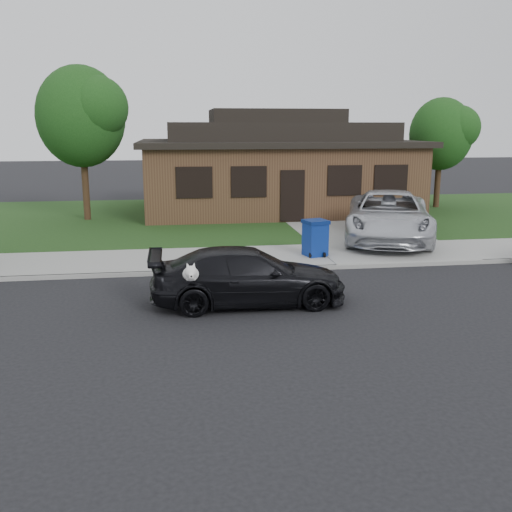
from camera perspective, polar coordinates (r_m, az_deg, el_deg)
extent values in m
plane|color=black|center=(12.60, -4.01, -5.74)|extent=(120.00, 120.00, 0.00)
cube|color=gray|center=(17.39, -5.28, -0.35)|extent=(60.00, 3.00, 0.12)
cube|color=gray|center=(15.94, -4.98, -1.56)|extent=(60.00, 0.12, 0.12)
cube|color=#193814|center=(25.24, -6.28, 3.76)|extent=(60.00, 13.00, 0.13)
cube|color=gray|center=(23.30, 8.93, 2.94)|extent=(4.50, 13.00, 0.14)
imported|color=black|center=(13.08, -0.80, -2.05)|extent=(4.48, 1.82, 1.30)
ellipsoid|color=white|center=(12.16, -6.55, -1.80)|extent=(0.34, 0.40, 0.30)
sphere|color=white|center=(11.92, -6.52, -1.61)|extent=(0.26, 0.26, 0.26)
cube|color=white|center=(11.81, -6.49, -1.97)|extent=(0.09, 0.12, 0.08)
sphere|color=black|center=(11.75, -6.48, -2.05)|extent=(0.04, 0.04, 0.04)
cone|color=white|center=(11.93, -6.86, -0.93)|extent=(0.11, 0.11, 0.14)
cone|color=white|center=(11.93, -6.23, -0.91)|extent=(0.11, 0.11, 0.14)
imported|color=silver|center=(20.31, 13.12, 3.93)|extent=(4.68, 6.65, 1.68)
cube|color=navy|center=(17.58, 5.94, 1.64)|extent=(0.75, 0.75, 1.00)
cube|color=navy|center=(17.48, 5.98, 3.42)|extent=(0.82, 0.82, 0.11)
cylinder|color=black|center=(17.32, 5.45, 0.06)|extent=(0.09, 0.16, 0.16)
cylinder|color=black|center=(17.43, 6.86, 0.11)|extent=(0.09, 0.16, 0.16)
cube|color=#422B1C|center=(27.46, 1.92, 7.85)|extent=(12.00, 8.00, 3.00)
cube|color=black|center=(27.36, 1.95, 11.24)|extent=(12.60, 8.60, 0.25)
cube|color=black|center=(27.36, 1.95, 12.34)|extent=(10.00, 6.50, 0.80)
cube|color=black|center=(27.36, 1.97, 13.80)|extent=(6.00, 3.50, 0.60)
cube|color=black|center=(23.56, 3.66, 6.03)|extent=(1.00, 0.06, 2.10)
cube|color=black|center=(23.01, -6.20, 7.32)|extent=(1.30, 0.05, 1.10)
cube|color=black|center=(23.20, -0.72, 7.44)|extent=(1.30, 0.05, 1.10)
cube|color=black|center=(24.06, 8.85, 7.48)|extent=(1.30, 0.05, 1.10)
cube|color=black|center=(24.72, 13.33, 7.43)|extent=(1.30, 0.05, 1.10)
cylinder|color=#332114|center=(25.32, -16.65, 6.31)|extent=(0.28, 0.28, 2.48)
ellipsoid|color=#143811|center=(25.19, -17.10, 13.18)|extent=(3.60, 3.60, 4.14)
sphere|color=#26591E|center=(24.57, -15.63, 14.13)|extent=(2.52, 2.52, 2.52)
cylinder|color=#332114|center=(29.52, 17.67, 6.65)|extent=(0.28, 0.28, 2.03)
ellipsoid|color=#143811|center=(29.38, 18.00, 11.52)|extent=(3.00, 3.00, 3.45)
sphere|color=#26591E|center=(29.25, 19.52, 12.00)|extent=(2.10, 2.10, 2.10)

